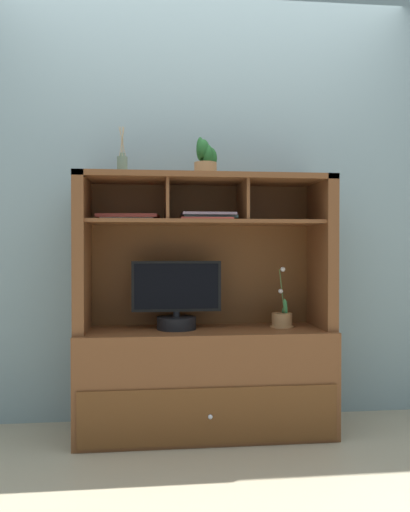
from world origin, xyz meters
TOP-DOWN VIEW (x-y plane):
  - floor_plane at (0.00, 0.00)m, footprint 6.00×6.00m
  - back_wall at (0.00, 0.26)m, footprint 6.00×0.02m
  - media_console at (0.00, 0.01)m, footprint 1.37×0.49m
  - tv_monitor at (-0.16, 0.01)m, footprint 0.49×0.21m
  - potted_orchid at (0.43, 0.01)m, footprint 0.13×0.13m
  - magazine_stack_left at (0.01, -0.05)m, footprint 0.30×0.26m
  - magazine_stack_centre at (-0.41, 0.02)m, footprint 0.34×0.25m
  - diffuser_bottle at (-0.45, -0.00)m, footprint 0.06×0.06m
  - potted_succulent at (0.00, -0.02)m, footprint 0.14×0.14m

SIDE VIEW (x-z plane):
  - floor_plane at x=0.00m, z-range -0.02..0.00m
  - media_console at x=0.00m, z-range -0.26..1.14m
  - potted_orchid at x=0.43m, z-range 0.44..0.78m
  - tv_monitor at x=-0.16m, z-range 0.53..0.91m
  - magazine_stack_centre at x=-0.41m, z-range 1.16..1.19m
  - magazine_stack_left at x=0.01m, z-range 1.16..1.20m
  - back_wall at x=0.00m, z-range 0.00..2.80m
  - diffuser_bottle at x=-0.45m, z-range 1.33..1.58m
  - potted_succulent at x=0.00m, z-range 1.39..1.60m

